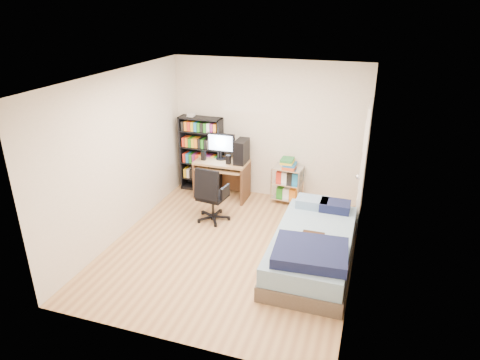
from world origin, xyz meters
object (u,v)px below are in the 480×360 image
(office_chair, at_px, (212,204))
(bed, at_px, (313,248))
(media_shelf, at_px, (201,153))
(computer_desk, at_px, (228,164))

(office_chair, height_order, bed, office_chair)
(media_shelf, bearing_deg, office_chair, -60.31)
(bed, bearing_deg, computer_desk, 136.92)
(office_chair, distance_m, bed, 1.95)
(media_shelf, relative_size, bed, 0.71)
(office_chair, bearing_deg, computer_desk, 100.66)
(media_shelf, xyz_separation_m, computer_desk, (0.58, -0.17, -0.09))
(office_chair, relative_size, bed, 0.45)
(media_shelf, distance_m, office_chair, 1.37)
(media_shelf, distance_m, computer_desk, 0.61)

